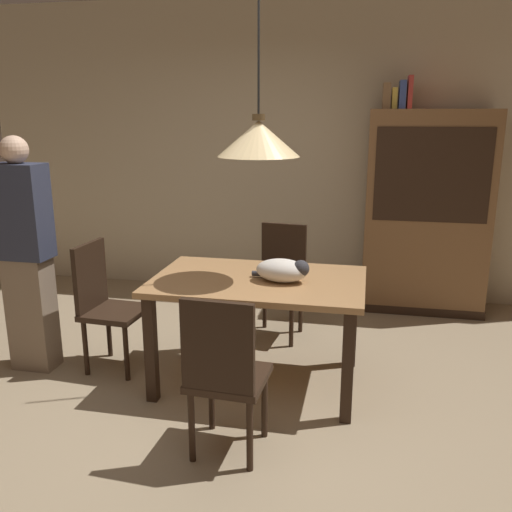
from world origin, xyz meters
The scene contains 14 objects.
ground centered at (0.00, 0.00, 0.00)m, with size 10.00×10.00×0.00m, color #998466.
back_wall centered at (0.00, 2.65, 1.45)m, with size 6.40×0.10×2.90m, color beige.
dining_table centered at (0.10, 0.57, 0.65)m, with size 1.40×0.90×0.75m.
chair_far_back centered at (0.10, 1.45, 0.51)m, with size 0.44×0.44×0.93m.
chair_left_side centered at (-1.03, 0.58, 0.51)m, with size 0.42×0.42×0.93m.
chair_near_front centered at (0.09, -0.31, 0.51)m, with size 0.42×0.42×0.93m.
cat_sleeping centered at (0.27, 0.54, 0.83)m, with size 0.39×0.25×0.16m.
pendant_lamp centered at (0.10, 0.57, 1.66)m, with size 0.52×0.52×1.30m.
hutch_bookcase centered at (1.32, 2.32, 0.89)m, with size 1.12×0.45×1.85m.
book_brown_thick centered at (0.90, 2.32, 1.96)m, with size 0.06×0.24×0.22m, color brown.
book_yellow_short centered at (0.97, 2.32, 1.94)m, with size 0.04×0.20×0.18m, color gold.
book_blue_wide centered at (1.03, 2.32, 1.97)m, with size 0.06×0.24×0.24m, color #384C93.
book_red_tall centered at (1.09, 2.32, 1.99)m, with size 0.04×0.22×0.28m, color #B73833.
person_standing centered at (-1.55, 0.47, 0.84)m, with size 0.36×0.22×1.67m.
Camera 1 is at (0.78, -2.81, 1.81)m, focal length 38.08 mm.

